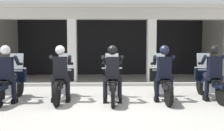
{
  "coord_description": "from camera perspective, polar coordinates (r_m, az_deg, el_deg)",
  "views": [
    {
      "loc": [
        -0.14,
        -6.53,
        1.53
      ],
      "look_at": [
        0.0,
        0.48,
        0.99
      ],
      "focal_mm": 37.81,
      "sensor_mm": 36.0,
      "label": 1
    }
  ],
  "objects": [
    {
      "name": "station_building",
      "position": [
        11.89,
        -0.21,
        7.07
      ],
      "size": [
        10.92,
        4.15,
        3.27
      ],
      "color": "black",
      "rests_on": "ground"
    },
    {
      "name": "kerb_strip",
      "position": [
        9.39,
        0.04,
        -4.59
      ],
      "size": [
        10.42,
        0.24,
        0.12
      ],
      "primitive_type": "cube",
      "color": "#B7B5AD",
      "rests_on": "ground"
    },
    {
      "name": "motorcycle_far_right",
      "position": [
        7.6,
        22.43,
        -3.71
      ],
      "size": [
        0.62,
        2.04,
        1.35
      ],
      "rotation": [
        0.0,
        0.0,
        0.07
      ],
      "color": "black",
      "rests_on": "ground"
    },
    {
      "name": "police_officer_far_right",
      "position": [
        7.29,
        23.4,
        -0.6
      ],
      "size": [
        0.63,
        0.61,
        1.58
      ],
      "rotation": [
        0.0,
        0.0,
        0.07
      ],
      "color": "black",
      "rests_on": "ground"
    },
    {
      "name": "motorcycle_right",
      "position": [
        7.06,
        11.87,
        -4.06
      ],
      "size": [
        0.62,
        2.04,
        1.35
      ],
      "rotation": [
        0.0,
        0.0,
        0.06
      ],
      "color": "black",
      "rests_on": "ground"
    },
    {
      "name": "motorcycle_far_left",
      "position": [
        7.33,
        -23.21,
        -4.01
      ],
      "size": [
        0.62,
        2.04,
        1.35
      ],
      "rotation": [
        0.0,
        0.0,
        -0.01
      ],
      "color": "black",
      "rests_on": "ground"
    },
    {
      "name": "motorcycle_center",
      "position": [
        6.8,
        0.06,
        -4.29
      ],
      "size": [
        0.62,
        2.04,
        1.35
      ],
      "rotation": [
        0.0,
        0.0,
        0.03
      ],
      "color": "black",
      "rests_on": "ground"
    },
    {
      "name": "police_officer_left",
      "position": [
        6.71,
        -12.35,
        -0.74
      ],
      "size": [
        0.63,
        0.61,
        1.58
      ],
      "rotation": [
        0.0,
        0.0,
        0.15
      ],
      "color": "black",
      "rests_on": "ground"
    },
    {
      "name": "motorcycle_left",
      "position": [
        7.04,
        -11.83,
        -4.08
      ],
      "size": [
        0.62,
        2.04,
        1.35
      ],
      "rotation": [
        0.0,
        0.0,
        0.15
      ],
      "color": "black",
      "rests_on": "ground"
    },
    {
      "name": "ground_plane",
      "position": [
        9.65,
        -0.29,
        -4.71
      ],
      "size": [
        80.0,
        80.0,
        0.0
      ],
      "primitive_type": "plane",
      "color": "#A8A59E"
    },
    {
      "name": "police_officer_center",
      "position": [
        6.47,
        0.1,
        -0.83
      ],
      "size": [
        0.63,
        0.61,
        1.58
      ],
      "rotation": [
        0.0,
        0.0,
        0.03
      ],
      "color": "black",
      "rests_on": "ground"
    },
    {
      "name": "police_officer_right",
      "position": [
        6.74,
        12.46,
        -0.72
      ],
      "size": [
        0.63,
        0.61,
        1.58
      ],
      "rotation": [
        0.0,
        0.0,
        0.06
      ],
      "color": "black",
      "rests_on": "ground"
    },
    {
      "name": "police_officer_far_left",
      "position": [
        7.02,
        -24.19,
        -0.8
      ],
      "size": [
        0.63,
        0.61,
        1.58
      ],
      "rotation": [
        0.0,
        0.0,
        -0.01
      ],
      "color": "black",
      "rests_on": "ground"
    }
  ]
}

